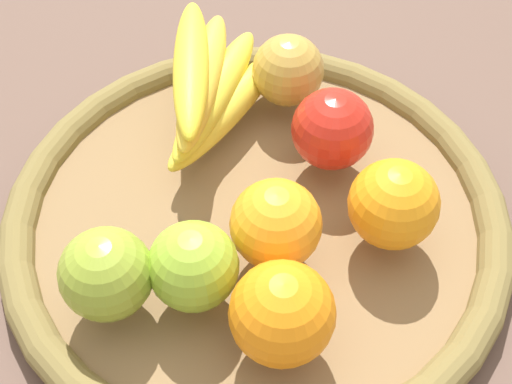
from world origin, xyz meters
TOP-DOWN VIEW (x-y plane):
  - ground_plane at (0.00, 0.00)m, footprint 2.40×2.40m
  - basket at (0.00, 0.00)m, footprint 0.45×0.45m
  - orange_0 at (-0.10, -0.08)m, footprint 0.10×0.10m
  - banana_bunch at (0.08, 0.09)m, footprint 0.19×0.12m
  - apple_3 at (-0.14, 0.05)m, footprint 0.08×0.08m
  - orange_2 at (0.03, -0.11)m, footprint 0.09×0.09m
  - apple_2 at (-0.10, -0.00)m, footprint 0.10×0.10m
  - apple_0 at (0.08, -0.03)m, footprint 0.08×0.08m
  - apple_1 at (0.14, 0.04)m, footprint 0.07×0.07m
  - orange_1 at (-0.03, -0.04)m, footprint 0.09×0.09m

SIDE VIEW (x-z plane):
  - ground_plane at x=0.00m, z-range 0.00..0.00m
  - basket at x=0.00m, z-range 0.00..0.03m
  - apple_1 at x=0.14m, z-range 0.04..0.10m
  - apple_2 at x=-0.10m, z-range 0.04..0.11m
  - apple_3 at x=-0.14m, z-range 0.04..0.11m
  - apple_0 at x=0.08m, z-range 0.04..0.11m
  - orange_1 at x=-0.03m, z-range 0.04..0.11m
  - orange_2 at x=0.03m, z-range 0.04..0.11m
  - banana_bunch at x=0.08m, z-range 0.04..0.11m
  - orange_0 at x=-0.10m, z-range 0.04..0.11m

